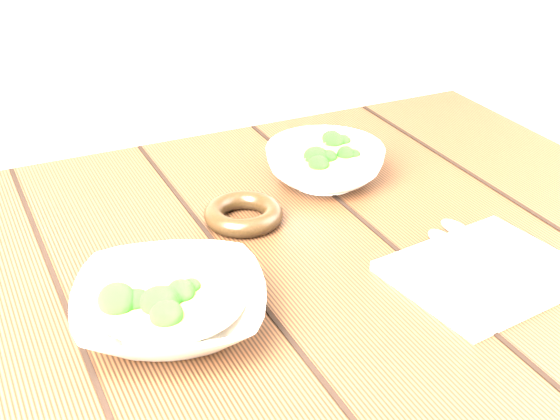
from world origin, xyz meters
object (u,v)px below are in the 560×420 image
Objects in this scene: soup_bowl_front at (170,306)px; soup_bowl_back at (325,163)px; trivet at (243,214)px; napkin at (485,272)px; table at (250,341)px.

soup_bowl_back reaches higher than soup_bowl_front.
trivet is at bearing -157.84° from soup_bowl_back.
soup_bowl_front is 2.45× the size of trivet.
napkin is at bearing -49.70° from trivet.
soup_bowl_front is 0.24m from trivet.
soup_bowl_front is at bearing -142.49° from soup_bowl_back.
soup_bowl_front reaches higher than trivet.
table is at bearing 34.24° from soup_bowl_front.
table is 11.42× the size of trivet.
trivet is 0.50× the size of napkin.
soup_bowl_back is (0.19, 0.16, 0.15)m from table.
soup_bowl_front is at bearing -145.76° from table.
soup_bowl_back is at bearing 91.53° from napkin.
napkin is at bearing -31.93° from table.
soup_bowl_front is 0.37m from napkin.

